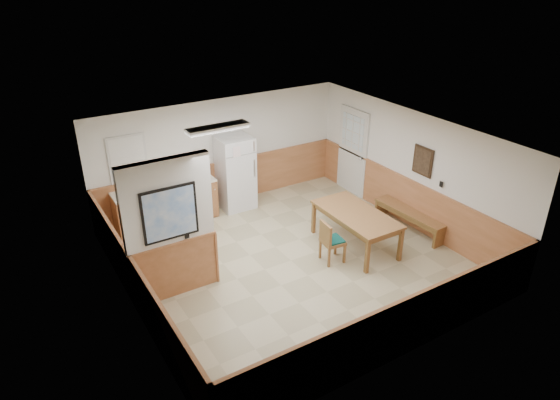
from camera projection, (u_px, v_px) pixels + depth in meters
ground at (291, 261)px, 9.64m from camera, size 6.00×6.00×0.00m
ceiling at (292, 138)px, 8.53m from camera, size 6.00×6.00×0.02m
back_wall at (221, 153)px, 11.38m from camera, size 6.00×0.02×2.50m
right_wall at (412, 170)px, 10.49m from camera, size 0.02×6.00×2.50m
left_wall at (128, 248)px, 7.68m from camera, size 0.02×6.00×2.50m
wainscot_back at (223, 183)px, 11.69m from camera, size 6.00×0.04×1.00m
wainscot_right at (407, 202)px, 10.81m from camera, size 0.04×6.00×1.00m
wainscot_left at (135, 288)px, 8.02m from camera, size 0.04×6.00×1.00m
partition_wall at (170, 231)px, 8.19m from camera, size 1.50×0.20×2.50m
kitchen_counter at (179, 201)px, 10.92m from camera, size 2.20×0.61×1.00m
exterior_door at (352, 151)px, 12.01m from camera, size 0.07×1.02×2.15m
kitchen_window at (128, 158)px, 10.24m from camera, size 0.80×0.04×1.00m
wall_painting at (423, 161)px, 10.11m from camera, size 0.04×0.50×0.60m
fluorescent_fixture at (218, 128)px, 9.17m from camera, size 1.20×0.30×0.09m
refrigerator at (235, 173)px, 11.35m from camera, size 0.76×0.73×1.70m
dining_table at (356, 217)px, 9.84m from camera, size 0.95×1.87×0.75m
dining_bench at (410, 215)px, 10.57m from camera, size 0.48×1.76×0.45m
dining_chair at (329, 239)px, 9.40m from camera, size 0.59×0.44×0.85m
fire_extinguisher at (205, 168)px, 10.99m from camera, size 0.13×0.13×0.42m
soap_bottle at (135, 188)px, 10.23m from camera, size 0.10×0.10×0.23m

